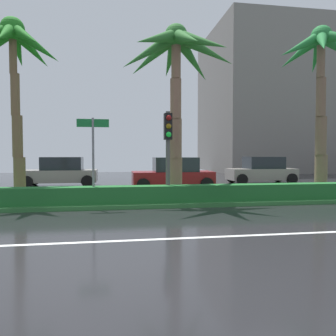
{
  "coord_description": "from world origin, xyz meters",
  "views": [
    {
      "loc": [
        0.24,
        -5.12,
        1.89
      ],
      "look_at": [
        2.79,
        10.63,
        1.21
      ],
      "focal_mm": 35.0,
      "sensor_mm": 36.0,
      "label": 1
    }
  ],
  "objects_px": {
    "car_in_traffic_second": "(61,172)",
    "car_in_traffic_fourth": "(262,171)",
    "palm_tree_centre": "(176,63)",
    "palm_tree_centre_left": "(12,52)",
    "traffic_signal_median_right": "(168,140)",
    "street_name_sign": "(93,149)",
    "palm_tree_centre_right": "(321,65)",
    "car_in_traffic_third": "(173,174)"
  },
  "relations": [
    {
      "from": "car_in_traffic_second",
      "to": "car_in_traffic_fourth",
      "type": "xyz_separation_m",
      "value": [
        12.57,
        -0.22,
        0.0
      ]
    },
    {
      "from": "car_in_traffic_second",
      "to": "car_in_traffic_fourth",
      "type": "bearing_deg",
      "value": 179.0
    },
    {
      "from": "palm_tree_centre",
      "to": "palm_tree_centre_left",
      "type": "bearing_deg",
      "value": 173.33
    },
    {
      "from": "palm_tree_centre_left",
      "to": "traffic_signal_median_right",
      "type": "relative_size",
      "value": 2.13
    },
    {
      "from": "street_name_sign",
      "to": "car_in_traffic_fourth",
      "type": "height_order",
      "value": "street_name_sign"
    },
    {
      "from": "palm_tree_centre_right",
      "to": "street_name_sign",
      "type": "xyz_separation_m",
      "value": [
        -9.82,
        -1.76,
        -3.79
      ]
    },
    {
      "from": "palm_tree_centre_left",
      "to": "car_in_traffic_third",
      "type": "height_order",
      "value": "palm_tree_centre_left"
    },
    {
      "from": "traffic_signal_median_right",
      "to": "street_name_sign",
      "type": "relative_size",
      "value": 1.1
    },
    {
      "from": "palm_tree_centre",
      "to": "car_in_traffic_fourth",
      "type": "height_order",
      "value": "palm_tree_centre"
    },
    {
      "from": "palm_tree_centre",
      "to": "traffic_signal_median_right",
      "type": "relative_size",
      "value": 2.09
    },
    {
      "from": "traffic_signal_median_right",
      "to": "car_in_traffic_fourth",
      "type": "bearing_deg",
      "value": 47.1
    },
    {
      "from": "palm_tree_centre_right",
      "to": "street_name_sign",
      "type": "height_order",
      "value": "palm_tree_centre_right"
    },
    {
      "from": "palm_tree_centre",
      "to": "street_name_sign",
      "type": "distance_m",
      "value": 4.83
    },
    {
      "from": "car_in_traffic_second",
      "to": "street_name_sign",
      "type": "bearing_deg",
      "value": 106.11
    },
    {
      "from": "traffic_signal_median_right",
      "to": "car_in_traffic_fourth",
      "type": "xyz_separation_m",
      "value": [
        7.46,
        8.03,
        -1.6
      ]
    },
    {
      "from": "palm_tree_centre_left",
      "to": "palm_tree_centre_right",
      "type": "bearing_deg",
      "value": -0.92
    },
    {
      "from": "palm_tree_centre_right",
      "to": "car_in_traffic_fourth",
      "type": "xyz_separation_m",
      "value": [
        0.32,
        6.46,
        -5.04
      ]
    },
    {
      "from": "palm_tree_centre_right",
      "to": "car_in_traffic_third",
      "type": "distance_m",
      "value": 8.7
    },
    {
      "from": "palm_tree_centre",
      "to": "car_in_traffic_second",
      "type": "bearing_deg",
      "value": 127.93
    },
    {
      "from": "palm_tree_centre_right",
      "to": "traffic_signal_median_right",
      "type": "distance_m",
      "value": 8.08
    },
    {
      "from": "traffic_signal_median_right",
      "to": "palm_tree_centre_left",
      "type": "bearing_deg",
      "value": 163.04
    },
    {
      "from": "car_in_traffic_third",
      "to": "palm_tree_centre_right",
      "type": "bearing_deg",
      "value": 147.26
    },
    {
      "from": "car_in_traffic_third",
      "to": "traffic_signal_median_right",
      "type": "bearing_deg",
      "value": 77.76
    },
    {
      "from": "palm_tree_centre_left",
      "to": "street_name_sign",
      "type": "relative_size",
      "value": 2.35
    },
    {
      "from": "palm_tree_centre_left",
      "to": "palm_tree_centre",
      "type": "xyz_separation_m",
      "value": [
        6.33,
        -0.74,
        -0.36
      ]
    },
    {
      "from": "traffic_signal_median_right",
      "to": "car_in_traffic_second",
      "type": "xyz_separation_m",
      "value": [
        -5.11,
        8.25,
        -1.6
      ]
    },
    {
      "from": "traffic_signal_median_right",
      "to": "car_in_traffic_fourth",
      "type": "relative_size",
      "value": 0.77
    },
    {
      "from": "palm_tree_centre_left",
      "to": "car_in_traffic_third",
      "type": "bearing_deg",
      "value": 27.39
    },
    {
      "from": "palm_tree_centre_left",
      "to": "street_name_sign",
      "type": "bearing_deg",
      "value": -32.01
    },
    {
      "from": "car_in_traffic_third",
      "to": "car_in_traffic_fourth",
      "type": "relative_size",
      "value": 1.0
    },
    {
      "from": "traffic_signal_median_right",
      "to": "palm_tree_centre",
      "type": "bearing_deg",
      "value": 64.04
    },
    {
      "from": "traffic_signal_median_right",
      "to": "car_in_traffic_second",
      "type": "height_order",
      "value": "traffic_signal_median_right"
    },
    {
      "from": "car_in_traffic_second",
      "to": "car_in_traffic_third",
      "type": "bearing_deg",
      "value": 155.67
    },
    {
      "from": "car_in_traffic_third",
      "to": "palm_tree_centre_left",
      "type": "bearing_deg",
      "value": 27.39
    },
    {
      "from": "car_in_traffic_second",
      "to": "car_in_traffic_third",
      "type": "xyz_separation_m",
      "value": [
        6.29,
        -2.84,
        0.0
      ]
    },
    {
      "from": "traffic_signal_median_right",
      "to": "car_in_traffic_third",
      "type": "height_order",
      "value": "traffic_signal_median_right"
    },
    {
      "from": "street_name_sign",
      "to": "car_in_traffic_fourth",
      "type": "distance_m",
      "value": 13.11
    },
    {
      "from": "traffic_signal_median_right",
      "to": "car_in_traffic_third",
      "type": "distance_m",
      "value": 5.76
    },
    {
      "from": "palm_tree_centre",
      "to": "car_in_traffic_third",
      "type": "bearing_deg",
      "value": 81.31
    },
    {
      "from": "palm_tree_centre_left",
      "to": "palm_tree_centre_right",
      "type": "relative_size",
      "value": 0.95
    },
    {
      "from": "palm_tree_centre",
      "to": "palm_tree_centre_right",
      "type": "height_order",
      "value": "palm_tree_centre_right"
    },
    {
      "from": "palm_tree_centre_right",
      "to": "traffic_signal_median_right",
      "type": "bearing_deg",
      "value": -167.61
    }
  ]
}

